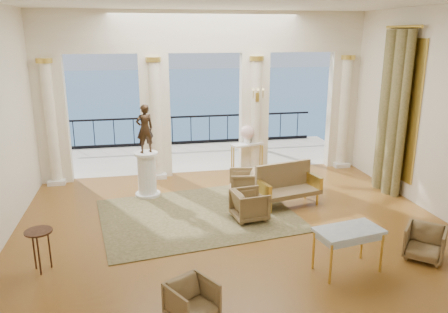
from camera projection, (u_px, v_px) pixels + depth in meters
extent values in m
plane|color=#4D270B|center=(235.00, 228.00, 9.08)|extent=(9.00, 9.00, 0.00)
plane|color=#EFE3C9|center=(319.00, 193.00, 4.69)|extent=(9.00, 0.00, 9.00)
plane|color=#EFE3C9|center=(442.00, 114.00, 9.31)|extent=(0.00, 8.00, 8.00)
cube|color=beige|center=(205.00, 32.00, 11.64)|extent=(9.00, 0.30, 1.10)
cube|color=beige|center=(52.00, 120.00, 11.48)|extent=(0.80, 0.30, 3.40)
cylinder|color=beige|center=(51.00, 125.00, 11.34)|extent=(0.28, 0.28, 3.20)
cylinder|color=gold|center=(44.00, 61.00, 10.89)|extent=(0.40, 0.40, 0.12)
cube|color=silver|center=(57.00, 181.00, 11.76)|extent=(0.45, 0.45, 0.12)
cube|color=beige|center=(155.00, 117.00, 11.99)|extent=(0.80, 0.30, 3.40)
cylinder|color=beige|center=(156.00, 121.00, 11.84)|extent=(0.28, 0.28, 3.20)
cylinder|color=gold|center=(153.00, 59.00, 11.40)|extent=(0.40, 0.40, 0.12)
cube|color=silver|center=(158.00, 175.00, 12.26)|extent=(0.45, 0.45, 0.12)
cube|color=beige|center=(254.00, 113.00, 12.51)|extent=(0.80, 0.30, 3.40)
cylinder|color=beige|center=(256.00, 118.00, 12.37)|extent=(0.28, 0.28, 3.20)
cylinder|color=gold|center=(257.00, 58.00, 11.92)|extent=(0.40, 0.40, 0.12)
cube|color=silver|center=(254.00, 169.00, 12.79)|extent=(0.45, 0.45, 0.12)
cube|color=beige|center=(341.00, 110.00, 13.02)|extent=(0.80, 0.30, 3.40)
cylinder|color=beige|center=(344.00, 114.00, 12.88)|extent=(0.28, 0.28, 3.20)
cylinder|color=gold|center=(348.00, 57.00, 12.43)|extent=(0.40, 0.40, 0.12)
cube|color=silver|center=(340.00, 164.00, 13.30)|extent=(0.45, 0.45, 0.12)
cube|color=#AEA593|center=(197.00, 156.00, 14.57)|extent=(10.00, 3.60, 0.10)
cube|color=black|center=(191.00, 117.00, 15.79)|extent=(9.00, 0.06, 0.06)
cube|color=black|center=(191.00, 142.00, 16.05)|extent=(9.00, 0.06, 0.10)
cylinder|color=black|center=(191.00, 130.00, 15.93)|extent=(0.03, 0.03, 1.00)
cylinder|color=black|center=(74.00, 135.00, 15.16)|extent=(0.03, 0.03, 1.00)
cylinder|color=black|center=(297.00, 126.00, 16.70)|extent=(0.03, 0.03, 1.00)
cylinder|color=#4C3823|center=(250.00, 87.00, 15.11)|extent=(0.20, 0.20, 4.20)
plane|color=#205C84|center=(150.00, 100.00, 67.34)|extent=(160.00, 160.00, 0.00)
cylinder|color=brown|center=(403.00, 117.00, 10.33)|extent=(0.26, 0.26, 4.00)
cylinder|color=brown|center=(391.00, 113.00, 10.75)|extent=(0.32, 0.32, 4.00)
cylinder|color=brown|center=(383.00, 110.00, 11.18)|extent=(0.26, 0.26, 4.00)
cylinder|color=gold|center=(404.00, 27.00, 10.21)|extent=(0.08, 1.40, 0.08)
cube|color=gold|center=(399.00, 109.00, 10.76)|extent=(0.04, 1.60, 3.40)
cube|color=gold|center=(257.00, 97.00, 12.08)|extent=(0.10, 0.04, 0.25)
cylinder|color=gold|center=(253.00, 94.00, 11.95)|extent=(0.02, 0.02, 0.22)
cylinder|color=gold|center=(258.00, 94.00, 11.97)|extent=(0.02, 0.02, 0.22)
cylinder|color=gold|center=(263.00, 94.00, 12.00)|extent=(0.02, 0.02, 0.22)
cube|color=#35381C|center=(198.00, 215.00, 9.70)|extent=(4.57, 3.78, 0.02)
imported|color=#42321D|center=(192.00, 299.00, 6.11)|extent=(0.81, 0.80, 0.62)
imported|color=#42321D|center=(425.00, 241.00, 7.78)|extent=(0.88, 0.88, 0.66)
imported|color=#42321D|center=(244.00, 182.00, 10.75)|extent=(0.77, 0.81, 0.73)
imported|color=#42321D|center=(250.00, 204.00, 9.42)|extent=(0.74, 0.78, 0.72)
cube|color=#42321D|center=(289.00, 192.00, 10.18)|extent=(1.57, 0.92, 0.11)
cube|color=#42321D|center=(283.00, 175.00, 10.33)|extent=(1.45, 0.42, 0.60)
cube|color=gold|center=(264.00, 189.00, 9.85)|extent=(0.22, 0.60, 0.28)
cube|color=gold|center=(314.00, 180.00, 10.40)|extent=(0.22, 0.60, 0.28)
cylinder|color=gold|center=(271.00, 208.00, 9.77)|extent=(0.05, 0.05, 0.27)
cylinder|color=gold|center=(317.00, 199.00, 10.27)|extent=(0.05, 0.05, 0.27)
cylinder|color=gold|center=(260.00, 201.00, 10.19)|extent=(0.05, 0.05, 0.27)
cylinder|color=gold|center=(305.00, 193.00, 10.69)|extent=(0.05, 0.05, 0.27)
cube|color=#98ACBD|center=(349.00, 231.00, 7.27)|extent=(1.20, 0.79, 0.05)
cylinder|color=gold|center=(331.00, 264.00, 6.97)|extent=(0.04, 0.04, 0.71)
cylinder|color=gold|center=(381.00, 253.00, 7.32)|extent=(0.04, 0.04, 0.71)
cylinder|color=gold|center=(314.00, 250.00, 7.42)|extent=(0.04, 0.04, 0.71)
cylinder|color=gold|center=(362.00, 240.00, 7.78)|extent=(0.04, 0.04, 0.71)
cylinder|color=silver|center=(148.00, 194.00, 10.87)|extent=(0.61, 0.61, 0.08)
cylinder|color=silver|center=(147.00, 174.00, 10.72)|extent=(0.45, 0.45, 0.98)
cylinder|color=silver|center=(146.00, 154.00, 10.58)|extent=(0.57, 0.57, 0.06)
imported|color=#312216|center=(145.00, 129.00, 10.41)|extent=(0.50, 0.41, 1.17)
cube|color=silver|center=(247.00, 144.00, 12.41)|extent=(1.01, 0.66, 0.05)
cylinder|color=gold|center=(237.00, 162.00, 12.21)|extent=(0.05, 0.05, 0.84)
cylinder|color=gold|center=(261.00, 158.00, 12.63)|extent=(0.05, 0.05, 0.84)
cylinder|color=gold|center=(232.00, 160.00, 12.43)|extent=(0.05, 0.05, 0.84)
cylinder|color=gold|center=(256.00, 156.00, 12.84)|extent=(0.05, 0.05, 0.84)
cylinder|color=white|center=(247.00, 139.00, 12.37)|extent=(0.19, 0.19, 0.24)
sphere|color=#F1ACAC|center=(247.00, 132.00, 12.31)|extent=(0.39, 0.39, 0.39)
cylinder|color=black|center=(38.00, 231.00, 7.26)|extent=(0.46, 0.46, 0.03)
cylinder|color=black|center=(50.00, 249.00, 7.45)|extent=(0.03, 0.03, 0.71)
cylinder|color=black|center=(34.00, 250.00, 7.41)|extent=(0.03, 0.03, 0.71)
cylinder|color=black|center=(39.00, 256.00, 7.22)|extent=(0.03, 0.03, 0.71)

